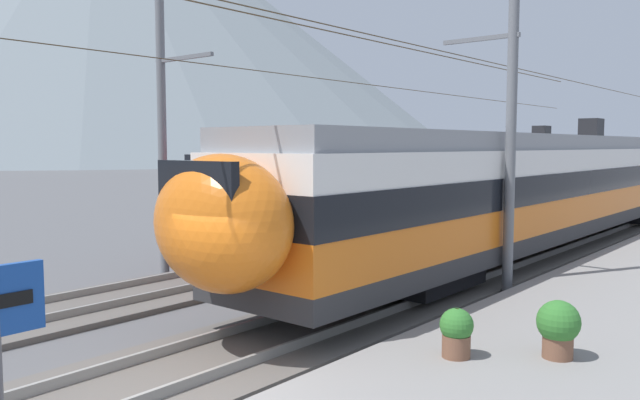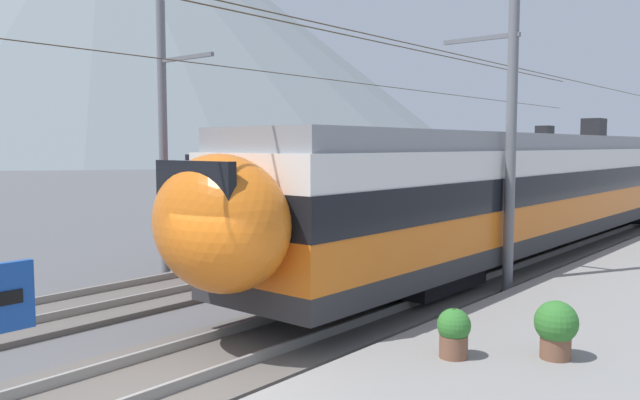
{
  "view_description": "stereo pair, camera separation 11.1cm",
  "coord_description": "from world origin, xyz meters",
  "px_view_note": "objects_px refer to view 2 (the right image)",
  "views": [
    {
      "loc": [
        -4.87,
        -6.58,
        3.53
      ],
      "look_at": [
        6.82,
        3.17,
        2.22
      ],
      "focal_mm": 35.72,
      "sensor_mm": 36.0,
      "label": 1
    },
    {
      "loc": [
        -4.79,
        -6.67,
        3.53
      ],
      "look_at": [
        6.82,
        3.17,
        2.22
      ],
      "focal_mm": 35.72,
      "sensor_mm": 36.0,
      "label": 2
    }
  ],
  "objects_px": {
    "potted_plant_platform_edge": "(454,331)",
    "potted_plant_by_shelter": "(556,326)",
    "catenary_mast_far_side": "(167,131)",
    "train_near_platform": "(545,185)",
    "catenary_mast_mid": "(506,126)",
    "train_far_track": "(498,174)"
  },
  "relations": [
    {
      "from": "train_near_platform",
      "to": "catenary_mast_far_side",
      "type": "height_order",
      "value": "catenary_mast_far_side"
    },
    {
      "from": "train_near_platform",
      "to": "train_far_track",
      "type": "height_order",
      "value": "same"
    },
    {
      "from": "train_far_track",
      "to": "train_near_platform",
      "type": "bearing_deg",
      "value": -145.02
    },
    {
      "from": "train_near_platform",
      "to": "catenary_mast_mid",
      "type": "xyz_separation_m",
      "value": [
        -6.47,
        -1.5,
        1.76
      ]
    },
    {
      "from": "potted_plant_platform_edge",
      "to": "potted_plant_by_shelter",
      "type": "bearing_deg",
      "value": -51.41
    },
    {
      "from": "train_near_platform",
      "to": "train_far_track",
      "type": "xyz_separation_m",
      "value": [
        6.86,
        4.8,
        0.01
      ]
    },
    {
      "from": "catenary_mast_far_side",
      "to": "potted_plant_by_shelter",
      "type": "xyz_separation_m",
      "value": [
        -1.17,
        -11.08,
        -3.07
      ]
    },
    {
      "from": "catenary_mast_mid",
      "to": "potted_plant_by_shelter",
      "type": "distance_m",
      "value": 6.42
    },
    {
      "from": "train_near_platform",
      "to": "catenary_mast_mid",
      "type": "relative_size",
      "value": 0.6
    },
    {
      "from": "potted_plant_platform_edge",
      "to": "potted_plant_by_shelter",
      "type": "relative_size",
      "value": 0.86
    },
    {
      "from": "catenary_mast_far_side",
      "to": "train_far_track",
      "type": "bearing_deg",
      "value": -6.08
    },
    {
      "from": "potted_plant_platform_edge",
      "to": "potted_plant_by_shelter",
      "type": "distance_m",
      "value": 1.52
    },
    {
      "from": "train_far_track",
      "to": "potted_plant_platform_edge",
      "type": "xyz_separation_m",
      "value": [
        -19.02,
        -8.09,
        -1.47
      ]
    },
    {
      "from": "potted_plant_by_shelter",
      "to": "catenary_mast_far_side",
      "type": "bearing_deg",
      "value": 83.96
    },
    {
      "from": "train_near_platform",
      "to": "catenary_mast_mid",
      "type": "distance_m",
      "value": 6.87
    },
    {
      "from": "train_near_platform",
      "to": "catenary_mast_far_side",
      "type": "xyz_separation_m",
      "value": [
        -10.03,
        6.6,
        1.68
      ]
    },
    {
      "from": "train_near_platform",
      "to": "train_far_track",
      "type": "relative_size",
      "value": 0.85
    },
    {
      "from": "train_near_platform",
      "to": "catenary_mast_far_side",
      "type": "relative_size",
      "value": 0.6
    },
    {
      "from": "catenary_mast_far_side",
      "to": "potted_plant_platform_edge",
      "type": "relative_size",
      "value": 65.51
    },
    {
      "from": "train_far_track",
      "to": "catenary_mast_mid",
      "type": "height_order",
      "value": "catenary_mast_mid"
    },
    {
      "from": "catenary_mast_mid",
      "to": "potted_plant_platform_edge",
      "type": "bearing_deg",
      "value": -162.51
    },
    {
      "from": "catenary_mast_far_side",
      "to": "catenary_mast_mid",
      "type": "bearing_deg",
      "value": -66.23
    }
  ]
}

